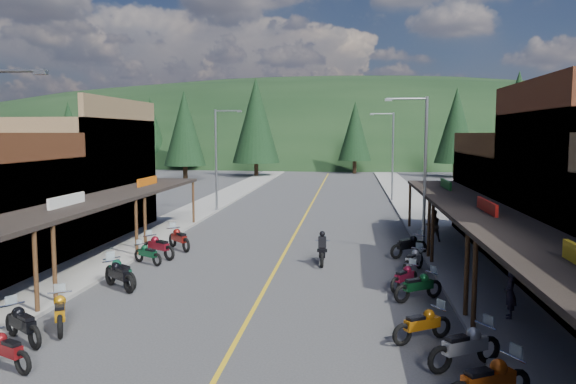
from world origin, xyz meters
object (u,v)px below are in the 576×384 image
(pine_5, at_px, (546,122))
(bike_west_9, at_px, (148,253))
(bike_west_6, at_px, (60,310))
(bike_west_7, at_px, (119,274))
(bike_west_5, at_px, (22,322))
(shop_west_3, at_px, (66,177))
(pine_0, at_px, (69,131))
(bike_east_5, at_px, (465,345))
(pedestrian_east_b, at_px, (433,225))
(bike_east_8, at_px, (404,276))
(bike_east_10, at_px, (409,245))
(pine_3, at_px, (355,131))
(pine_11, at_px, (518,123))
(streetlight_2, at_px, (422,167))
(pine_2, at_px, (256,120))
(bike_east_6, at_px, (422,323))
(bike_west_8, at_px, (120,271))
(bike_east_7, at_px, (418,285))
(streetlight_1, at_px, (218,155))
(pedestrian_east_a, at_px, (510,293))
(pine_4, at_px, (456,126))
(pine_10, at_px, (185,128))
(bike_east_4, at_px, (488,379))
(bike_east_9, at_px, (413,259))
(rider_on_bike, at_px, (322,250))
(pine_8, at_px, (124,135))
(bike_west_10, at_px, (159,245))
(pine_9, at_px, (536,131))
(shop_east_3, at_px, (539,199))
(streetlight_3, at_px, (391,152))
(pine_1, at_px, (185,127))
(pine_7, at_px, (151,127))

(pine_5, xyz_separation_m, bike_west_9, (-40.15, -67.73, -7.44))
(bike_west_6, relative_size, bike_west_7, 1.00)
(bike_west_5, bearing_deg, shop_west_3, 59.43)
(pine_0, relative_size, bike_east_5, 4.78)
(pine_5, relative_size, pedestrian_east_b, 7.80)
(bike_east_8, bearing_deg, bike_west_9, -159.98)
(bike_east_10, relative_size, pedestrian_east_b, 1.26)
(pine_3, bearing_deg, pine_11, -60.26)
(streetlight_2, height_order, bike_west_9, streetlight_2)
(pine_2, bearing_deg, bike_east_6, -76.06)
(bike_west_8, height_order, bike_east_7, bike_west_8)
(streetlight_1, height_order, bike_west_9, streetlight_1)
(bike_east_5, bearing_deg, pedestrian_east_a, 119.97)
(streetlight_2, relative_size, bike_west_5, 3.63)
(pine_4, bearing_deg, pine_10, -164.48)
(bike_east_4, distance_m, pedestrian_east_a, 6.40)
(bike_east_9, distance_m, rider_on_bike, 4.25)
(shop_west_3, relative_size, bike_east_5, 4.74)
(pine_0, distance_m, bike_east_7, 77.56)
(pine_4, distance_m, rider_on_bike, 57.46)
(pine_8, distance_m, bike_east_7, 49.26)
(pine_3, bearing_deg, pine_0, -174.81)
(pine_3, bearing_deg, bike_west_10, -99.44)
(pine_9, distance_m, bike_east_5, 54.50)
(bike_east_8, bearing_deg, pine_8, 160.00)
(shop_east_3, distance_m, bike_east_6, 17.88)
(pine_4, height_order, bike_east_8, pine_4)
(shop_west_3, xyz_separation_m, rider_on_bike, (15.85, -6.12, -2.86))
(pine_0, bearing_deg, shop_west_3, -62.66)
(streetlight_2, bearing_deg, shop_east_3, 25.88)
(pine_4, distance_m, pine_8, 44.74)
(shop_east_3, distance_m, streetlight_3, 19.99)
(shop_east_3, distance_m, bike_west_7, 22.62)
(bike_west_8, relative_size, bike_east_9, 1.10)
(pine_5, relative_size, bike_east_10, 6.17)
(streetlight_1, height_order, bike_east_10, streetlight_1)
(pine_9, distance_m, bike_west_8, 54.02)
(bike_east_10, xyz_separation_m, pedestrian_east_b, (1.68, 3.61, 0.40))
(bike_west_5, xyz_separation_m, bike_east_8, (11.75, 7.05, -0.08))
(streetlight_1, relative_size, bike_east_8, 4.13)
(pine_1, height_order, pine_8, pine_1)
(bike_east_10, bearing_deg, shop_east_3, 82.86)
(pine_7, bearing_deg, bike_west_7, -70.94)
(pine_2, distance_m, pine_8, 21.73)
(shop_west_3, xyz_separation_m, streetlight_1, (6.83, 10.70, 0.94))
(bike_east_10, bearing_deg, pine_7, 172.80)
(pine_10, xyz_separation_m, bike_west_10, (11.94, -44.47, -6.13))
(pine_1, bearing_deg, pine_3, -8.13)
(shop_east_3, bearing_deg, bike_east_4, -110.30)
(pine_3, distance_m, rider_on_bike, 61.12)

